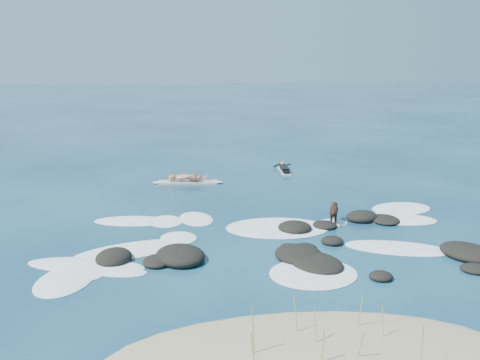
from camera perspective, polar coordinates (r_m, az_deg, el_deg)
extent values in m
plane|color=#0A2642|center=(18.95, 1.65, -5.55)|extent=(160.00, 160.00, 0.00)
cylinder|color=#8BA04D|center=(12.10, 5.99, -14.29)|extent=(0.14, 0.07, 0.99)
cylinder|color=#8BA04D|center=(11.42, 12.71, -16.99)|extent=(0.06, 0.22, 0.79)
cylinder|color=#8BA04D|center=(11.21, 1.45, -16.10)|extent=(0.10, 0.05, 1.19)
cylinder|color=#8BA04D|center=(10.66, 1.46, -18.33)|extent=(0.14, 0.05, 1.03)
cylinder|color=#8BA04D|center=(11.13, 8.82, -17.46)|extent=(0.05, 0.05, 0.87)
cylinder|color=#8BA04D|center=(12.59, 12.72, -13.60)|extent=(0.06, 0.09, 0.91)
cylinder|color=#8BA04D|center=(12.29, 14.99, -14.70)|extent=(0.03, 0.19, 0.81)
cylinder|color=#8BA04D|center=(11.76, 8.09, -15.48)|extent=(0.09, 0.20, 0.91)
cylinder|color=#8BA04D|center=(11.33, 18.81, -16.85)|extent=(0.04, 0.11, 1.09)
ellipsoid|color=black|center=(19.65, 9.02, -4.79)|extent=(0.92, 0.92, 0.27)
ellipsoid|color=black|center=(17.42, 5.37, -7.22)|extent=(0.81, 0.90, 0.20)
ellipsoid|color=black|center=(16.59, -6.39, -8.04)|extent=(2.06, 2.17, 0.54)
ellipsoid|color=black|center=(18.11, 9.82, -6.44)|extent=(0.89, 0.87, 0.31)
ellipsoid|color=black|center=(17.34, 6.97, -7.29)|extent=(1.02, 1.01, 0.30)
ellipsoid|color=black|center=(16.26, 8.14, -8.74)|extent=(2.10, 2.27, 0.37)
ellipsoid|color=black|center=(20.73, 15.18, -4.11)|extent=(1.27, 1.39, 0.27)
ellipsoid|color=black|center=(15.76, 14.80, -9.92)|extent=(0.73, 0.69, 0.29)
ellipsoid|color=black|center=(16.75, 6.31, -7.91)|extent=(2.00, 2.06, 0.46)
ellipsoid|color=black|center=(16.88, -13.31, -8.03)|extent=(1.27, 1.46, 0.46)
ellipsoid|color=black|center=(16.44, -8.78, -8.56)|extent=(1.05, 1.14, 0.30)
ellipsoid|color=black|center=(17.19, 23.86, -8.68)|extent=(1.07, 0.98, 0.25)
ellipsoid|color=black|center=(18.26, 23.14, -7.12)|extent=(2.11, 2.26, 0.45)
ellipsoid|color=black|center=(20.68, 12.90, -3.87)|extent=(1.45, 1.30, 0.48)
ellipsoid|color=black|center=(19.15, 5.87, -5.07)|extent=(1.43, 1.39, 0.42)
ellipsoid|color=white|center=(20.44, -11.41, -4.32)|extent=(3.01, 1.60, 0.12)
ellipsoid|color=white|center=(18.17, 16.44, -6.99)|extent=(3.65, 2.34, 0.12)
ellipsoid|color=white|center=(15.74, 7.84, -9.84)|extent=(2.78, 2.48, 0.12)
ellipsoid|color=white|center=(16.56, -15.90, -9.03)|extent=(1.84, 2.28, 0.12)
ellipsoid|color=white|center=(20.36, -4.70, -4.16)|extent=(1.66, 2.09, 0.12)
ellipsoid|color=white|center=(18.44, -6.57, -6.17)|extent=(1.62, 1.68, 0.12)
ellipsoid|color=white|center=(16.77, -16.12, -8.75)|extent=(3.86, 2.09, 0.12)
ellipsoid|color=white|center=(21.13, 16.18, -4.00)|extent=(3.44, 2.33, 0.12)
ellipsoid|color=white|center=(22.54, 16.82, -2.92)|extent=(2.78, 2.16, 0.12)
ellipsoid|color=white|center=(17.60, -11.58, -7.37)|extent=(4.02, 2.61, 0.12)
ellipsoid|color=white|center=(19.36, 3.99, -5.12)|extent=(3.93, 2.70, 0.12)
ellipsoid|color=white|center=(15.94, -18.16, -10.12)|extent=(2.03, 2.62, 0.12)
ellipsoid|color=white|center=(20.20, -7.89, -4.40)|extent=(1.49, 1.67, 0.12)
ellipsoid|color=white|center=(16.20, -13.27, -9.39)|extent=(2.20, 1.48, 0.12)
ellipsoid|color=white|center=(20.16, 9.84, -4.51)|extent=(1.10, 0.90, 0.12)
cube|color=beige|center=(25.67, -5.57, -0.24)|extent=(2.88, 0.84, 0.09)
ellipsoid|color=beige|center=(25.61, -2.40, -0.23)|extent=(0.59, 0.37, 0.10)
ellipsoid|color=beige|center=(25.82, -8.70, -0.26)|extent=(0.59, 0.37, 0.10)
imported|color=tan|center=(25.45, -5.62, 1.87)|extent=(0.50, 0.71, 1.84)
cube|color=silver|center=(28.06, 4.75, 0.99)|extent=(0.53, 1.99, 0.07)
ellipsoid|color=silver|center=(29.01, 4.46, 1.42)|extent=(0.25, 0.44, 0.07)
cube|color=black|center=(28.03, 4.76, 1.25)|extent=(0.41, 1.22, 0.20)
sphere|color=tan|center=(28.68, 4.55, 1.77)|extent=(0.21, 0.21, 0.21)
cylinder|color=black|center=(28.80, 4.01, 1.59)|extent=(0.49, 0.25, 0.22)
cylinder|color=black|center=(28.87, 5.00, 1.61)|extent=(0.48, 0.28, 0.22)
cube|color=black|center=(27.39, 4.97, 0.87)|extent=(0.32, 0.50, 0.13)
cylinder|color=black|center=(19.92, 9.98, -3.26)|extent=(0.46, 0.65, 0.29)
sphere|color=black|center=(20.17, 10.02, -3.04)|extent=(0.38, 0.38, 0.30)
sphere|color=black|center=(19.67, 9.94, -3.48)|extent=(0.35, 0.35, 0.27)
sphere|color=black|center=(20.31, 10.05, -2.62)|extent=(0.27, 0.27, 0.21)
cone|color=black|center=(20.44, 10.07, -2.56)|extent=(0.15, 0.16, 0.11)
cone|color=black|center=(20.28, 9.90, -2.39)|extent=(0.12, 0.10, 0.10)
cone|color=black|center=(20.27, 10.22, -2.40)|extent=(0.12, 0.10, 0.10)
cylinder|color=black|center=(20.21, 9.75, -3.91)|extent=(0.09, 0.09, 0.39)
cylinder|color=black|center=(20.20, 10.19, -3.94)|extent=(0.09, 0.09, 0.39)
cylinder|color=black|center=(19.82, 9.69, -4.27)|extent=(0.09, 0.09, 0.39)
cylinder|color=black|center=(19.82, 10.13, -4.29)|extent=(0.09, 0.09, 0.39)
cylinder|color=black|center=(19.52, 9.92, -3.45)|extent=(0.14, 0.28, 0.17)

